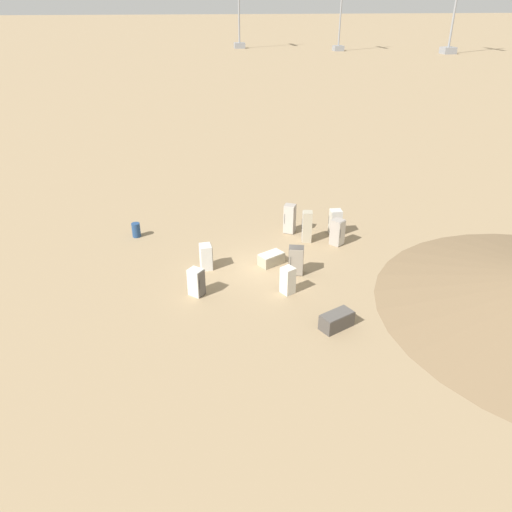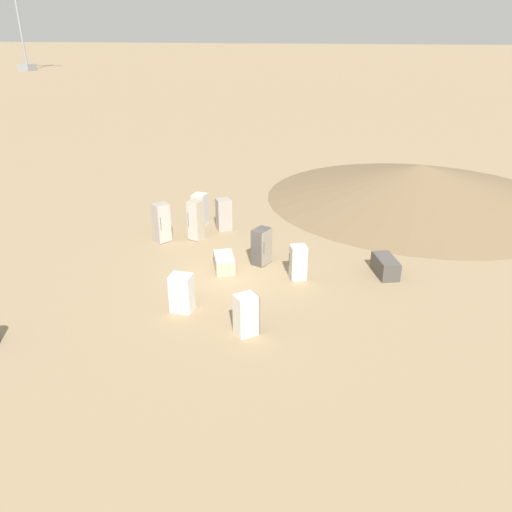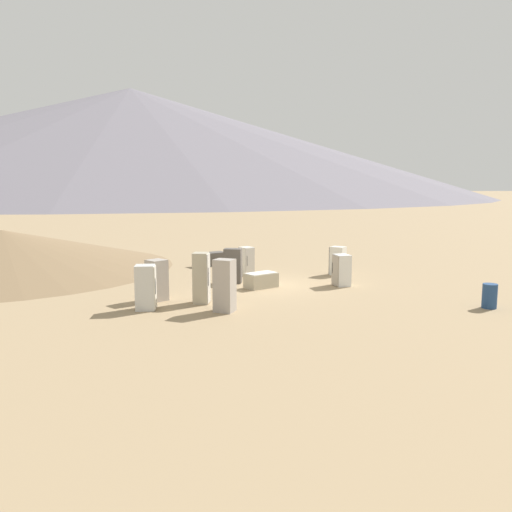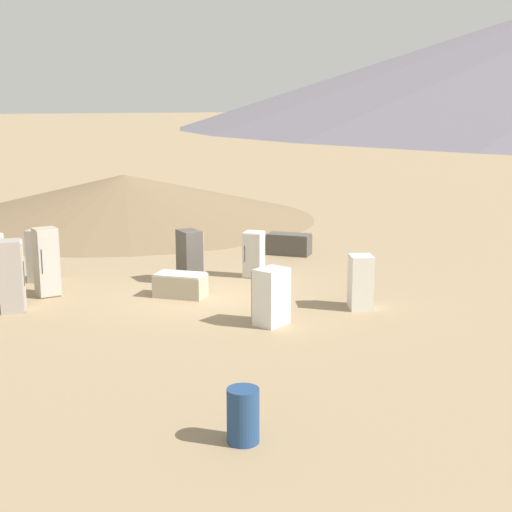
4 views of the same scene
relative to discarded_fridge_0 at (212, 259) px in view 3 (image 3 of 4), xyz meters
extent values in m
plane|color=#9E8460|center=(-6.10, -2.17, -0.38)|extent=(1000.00, 1000.00, 0.00)
cone|color=slate|center=(210.68, 22.75, 23.93)|extent=(306.99, 306.99, 48.63)
cone|color=#7F6647|center=(0.75, 11.29, 0.68)|extent=(18.20, 18.20, 2.11)
cube|color=#4C4742|center=(0.00, 0.00, -0.02)|extent=(1.36, 1.74, 0.72)
cube|color=#56514C|center=(0.00, 0.00, 0.36)|extent=(1.30, 1.67, 0.04)
cube|color=#A89E93|center=(-8.38, 2.66, 0.43)|extent=(0.92, 0.92, 1.61)
cube|color=#BCB7AD|center=(-8.10, 2.87, 0.43)|extent=(0.42, 0.53, 1.55)
cylinder|color=#2D2D2D|center=(-7.94, 2.71, 0.51)|extent=(0.02, 0.02, 0.56)
cube|color=silver|center=(-3.33, -1.53, 0.34)|extent=(0.80, 0.79, 1.44)
cube|color=#BCB7AD|center=(-3.61, -1.68, 0.34)|extent=(0.30, 0.50, 1.38)
cylinder|color=#2D2D2D|center=(-3.73, -1.52, 0.41)|extent=(0.02, 0.02, 0.50)
cube|color=white|center=(-6.62, -5.43, 0.33)|extent=(0.82, 0.67, 1.42)
cube|color=gray|center=(-6.65, -5.11, 0.33)|extent=(0.74, 0.10, 1.36)
cylinder|color=#2D2D2D|center=(-6.39, -5.06, 0.40)|extent=(0.02, 0.02, 0.50)
cube|color=#B2A88E|center=(-6.51, -1.77, -0.07)|extent=(1.37, 1.61, 0.63)
cube|color=beige|center=(-6.51, -1.77, 0.27)|extent=(1.31, 1.54, 0.04)
cube|color=silver|center=(-3.93, -6.12, 0.34)|extent=(0.89, 0.89, 1.44)
cube|color=#56514C|center=(-3.69, -5.85, 0.34)|extent=(0.44, 0.40, 1.38)
cylinder|color=#2D2D2D|center=(-3.52, -5.97, 0.41)|extent=(0.02, 0.02, 0.50)
cube|color=#4C4742|center=(-5.23, -0.66, 0.42)|extent=(0.74, 0.91, 1.60)
cube|color=gray|center=(-4.94, -0.73, 0.42)|extent=(0.24, 0.75, 1.54)
cylinder|color=#2D2D2D|center=(-4.99, -1.01, 0.50)|extent=(0.02, 0.02, 0.56)
cube|color=#B2A88E|center=(-9.10, 0.98, 0.60)|extent=(0.72, 0.68, 1.95)
cube|color=#BCB7AD|center=(-9.17, 0.69, 0.60)|extent=(0.58, 0.17, 1.87)
cylinder|color=#2D2D2D|center=(-9.38, 0.71, 0.69)|extent=(0.02, 0.02, 0.68)
cube|color=#A89E93|center=(-10.55, 0.21, 0.56)|extent=(0.83, 0.87, 1.89)
cube|color=#BCB7AD|center=(-10.28, 0.06, 0.56)|extent=(0.36, 0.59, 1.81)
cylinder|color=#2D2D2D|center=(-10.37, -0.16, 0.66)|extent=(0.02, 0.02, 0.66)
cube|color=silver|center=(-9.82, 3.02, 0.44)|extent=(0.70, 0.70, 1.63)
cube|color=beige|center=(-9.84, 2.66, 0.44)|extent=(0.65, 0.07, 1.57)
cylinder|color=#2D2D2D|center=(-10.08, 2.64, 0.52)|extent=(0.02, 0.02, 0.57)
cylinder|color=navy|center=(-11.50, -9.45, 0.07)|extent=(0.52, 0.52, 0.90)
camera|label=1|loc=(17.91, -6.71, 13.01)|focal=35.00mm
camera|label=2|loc=(1.06, -19.45, 8.83)|focal=35.00mm
camera|label=3|loc=(-27.89, 1.72, 4.03)|focal=35.00mm
camera|label=4|loc=(-18.86, -17.04, 4.89)|focal=50.00mm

